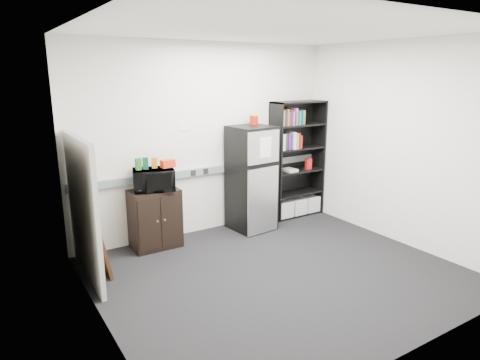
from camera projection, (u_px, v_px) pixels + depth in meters
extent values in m
plane|color=black|center=(279.00, 273.00, 5.00)|extent=(4.00, 4.00, 0.00)
cube|color=silver|center=(206.00, 139.00, 6.11)|extent=(4.00, 0.02, 2.70)
cube|color=silver|center=(400.00, 144.00, 5.71)|extent=(0.02, 3.50, 2.70)
cube|color=silver|center=(95.00, 185.00, 3.64)|extent=(0.02, 3.50, 2.70)
cube|color=white|center=(284.00, 30.00, 4.34)|extent=(4.00, 3.50, 0.02)
cube|color=slate|center=(208.00, 171.00, 6.19)|extent=(3.92, 0.05, 0.10)
cube|color=white|center=(184.00, 127.00, 5.87)|extent=(0.14, 0.00, 0.10)
cube|color=black|center=(275.00, 163.00, 6.62)|extent=(0.02, 0.34, 1.85)
cube|color=black|center=(318.00, 157.00, 7.07)|extent=(0.02, 0.34, 1.85)
cube|color=black|center=(291.00, 158.00, 6.98)|extent=(0.90, 0.02, 1.85)
cube|color=black|center=(299.00, 102.00, 6.62)|extent=(0.90, 0.34, 0.02)
cube|color=black|center=(295.00, 213.00, 7.07)|extent=(0.85, 0.32, 0.03)
cube|color=black|center=(296.00, 193.00, 6.98)|extent=(0.85, 0.32, 0.03)
cube|color=black|center=(297.00, 171.00, 6.89)|extent=(0.85, 0.32, 0.02)
cube|color=black|center=(297.00, 148.00, 6.80)|extent=(0.85, 0.32, 0.02)
cube|color=black|center=(298.00, 125.00, 6.71)|extent=(0.85, 0.32, 0.02)
cube|color=silver|center=(282.00, 208.00, 6.88)|extent=(0.25, 0.30, 0.25)
cube|color=silver|center=(296.00, 206.00, 7.02)|extent=(0.25, 0.30, 0.25)
cube|color=silver|center=(309.00, 203.00, 7.17)|extent=(0.25, 0.30, 0.25)
cube|color=#9A9688|center=(83.00, 211.00, 4.71)|extent=(0.05, 1.30, 1.60)
cube|color=#B2B2B7|center=(76.00, 138.00, 4.51)|extent=(0.06, 1.30, 0.02)
cube|color=black|center=(155.00, 219.00, 5.66)|extent=(0.63, 0.40, 0.79)
cube|color=black|center=(150.00, 225.00, 5.42)|extent=(0.29, 0.01, 0.70)
cube|color=black|center=(172.00, 221.00, 5.58)|extent=(0.29, 0.01, 0.70)
cylinder|color=#B2B2B7|center=(158.00, 221.00, 5.45)|extent=(0.02, 0.02, 0.02)
cylinder|color=#B2B2B7|center=(165.00, 220.00, 5.50)|extent=(0.02, 0.02, 0.02)
imported|color=black|center=(154.00, 180.00, 5.52)|extent=(0.59, 0.48, 0.29)
cube|color=#1A5C1E|center=(138.00, 164.00, 5.40)|extent=(0.07, 0.05, 0.15)
cube|color=#0D3C28|center=(145.00, 163.00, 5.45)|extent=(0.08, 0.07, 0.15)
cube|color=#C46C12|center=(154.00, 163.00, 5.51)|extent=(0.08, 0.07, 0.14)
cube|color=red|center=(168.00, 164.00, 5.56)|extent=(0.19, 0.12, 0.10)
cube|color=black|center=(251.00, 179.00, 6.28)|extent=(0.63, 0.63, 1.52)
cube|color=silver|center=(264.00, 147.00, 5.91)|extent=(0.55, 0.07, 0.46)
cube|color=silver|center=(263.00, 201.00, 6.10)|extent=(0.55, 0.07, 0.97)
cube|color=black|center=(264.00, 166.00, 5.96)|extent=(0.55, 0.06, 0.03)
cube|color=white|center=(266.00, 147.00, 5.91)|extent=(0.21, 0.02, 0.28)
cube|color=black|center=(252.00, 127.00, 6.09)|extent=(0.63, 0.63, 0.02)
cylinder|color=#A51507|center=(254.00, 120.00, 6.23)|extent=(0.12, 0.12, 0.15)
cylinder|color=gold|center=(254.00, 114.00, 6.21)|extent=(0.13, 0.13, 0.02)
cube|color=black|center=(96.00, 237.00, 4.95)|extent=(0.18, 0.66, 0.84)
cube|color=beige|center=(98.00, 237.00, 4.96)|extent=(0.13, 0.56, 0.71)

